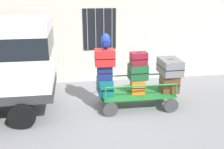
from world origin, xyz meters
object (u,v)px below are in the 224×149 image
Objects in this scene: suitcase_left_top at (105,57)px; suitcase_center_middle at (170,66)px; luggage_cart at (137,95)px; suitcase_left_middle at (105,72)px; suitcase_left_bottom at (105,86)px; suitcase_midleft_middle at (138,72)px; suitcase_midleft_bottom at (138,86)px; suitcase_midleft_top at (139,58)px; backpack at (106,41)px; suitcase_center_bottom at (169,82)px.

suitcase_center_middle is at bearing 2.05° from suitcase_left_top.
luggage_cart is 4.70× the size of suitcase_left_middle.
suitcase_midleft_middle is (0.99, -0.01, 0.41)m from suitcase_left_bottom.
suitcase_midleft_top reaches higher than suitcase_midleft_bottom.
suitcase_left_bottom is 1.35m from backpack.
suitcase_left_bottom is 0.99m from suitcase_midleft_bottom.
suitcase_midleft_bottom is at bearing -1.73° from suitcase_left_bottom.
suitcase_left_middle reaches higher than suitcase_left_bottom.
suitcase_left_top is 1.25× the size of suitcase_midleft_bottom.
suitcase_left_middle is 0.83× the size of suitcase_midleft_middle.
backpack is (0.04, -0.02, 1.35)m from suitcase_left_bottom.
suitcase_center_middle is (1.97, 0.07, -0.38)m from suitcase_left_top.
suitcase_center_middle is 2.11m from backpack.
luggage_cart is at bearing -0.76° from suitcase_left_middle.
suitcase_center_bottom is (1.97, 0.02, -0.87)m from suitcase_left_top.
suitcase_center_bottom is at bearing -0.76° from suitcase_left_middle.
suitcase_left_bottom is at bearing 179.27° from suitcase_midleft_middle.
suitcase_left_top is at bearing -130.69° from backpack.
suitcase_left_middle is 0.55× the size of suitcase_center_middle.
luggage_cart is 3.10× the size of suitcase_left_bottom.
suitcase_center_middle reaches higher than suitcase_left_bottom.
suitcase_left_bottom is 1.51× the size of suitcase_midleft_bottom.
suitcase_left_middle is 1.98m from suitcase_center_middle.
luggage_cart is at bearing -0.42° from backpack.
backpack is (0.04, -0.01, 0.90)m from suitcase_left_middle.
suitcase_left_top is (-0.99, -0.04, 1.23)m from luggage_cart.
luggage_cart is 0.30m from suitcase_midleft_bottom.
suitcase_left_middle reaches higher than suitcase_midleft_middle.
suitcase_left_middle reaches higher than suitcase_center_bottom.
suitcase_center_middle is (0.99, 0.03, 0.85)m from luggage_cart.
suitcase_center_bottom is at bearing -90.00° from suitcase_center_middle.
suitcase_left_top is at bearing -177.95° from suitcase_center_middle.
suitcase_midleft_top is at bearing -2.45° from suitcase_left_middle.
backpack is at bearing 49.31° from suitcase_left_top.
suitcase_midleft_top is at bearing -3.12° from suitcase_left_bottom.
suitcase_left_top is 1.03× the size of suitcase_midleft_middle.
luggage_cart is at bearing 90.00° from suitcase_midleft_bottom.
suitcase_left_bottom is 1.63× the size of backpack.
luggage_cart is at bearing 90.00° from suitcase_midleft_top.
suitcase_midleft_bottom is (0.99, -0.03, -0.03)m from suitcase_left_bottom.
suitcase_left_middle is 0.99m from suitcase_midleft_middle.
suitcase_center_bottom is at bearing -0.60° from backpack.
suitcase_midleft_top is at bearing -2.17° from backpack.
suitcase_left_middle is 1.10m from suitcase_midleft_bottom.
suitcase_midleft_middle is (0.99, 0.05, -0.49)m from suitcase_left_top.
suitcase_left_middle is at bearing 178.94° from suitcase_midleft_bottom.
suitcase_left_middle is at bearing 179.94° from suitcase_midleft_middle.
suitcase_center_bottom is at bearing -0.76° from luggage_cart.
suitcase_left_top is at bearing -179.31° from suitcase_center_bottom.
suitcase_center_middle is at bearing 0.26° from suitcase_left_bottom.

